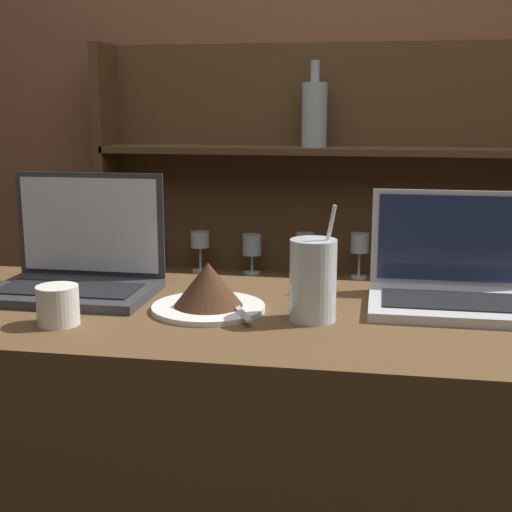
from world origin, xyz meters
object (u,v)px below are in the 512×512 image
Objects in this scene: laptop_far at (459,282)px; coffee_cup at (58,305)px; cake_plate at (208,290)px; laptop_near at (78,266)px; water_glass at (315,280)px.

coffee_cup is at bearing -160.01° from laptop_far.
cake_plate reaches higher than coffee_cup.
cake_plate is at bearing -164.86° from laptop_far.
laptop_far is at bearing 15.14° from cake_plate.
cake_plate is (0.29, -0.09, -0.01)m from laptop_near.
laptop_near reaches higher than cake_plate.
laptop_far is 1.59× the size of cake_plate.
coffee_cup is (0.06, -0.22, -0.02)m from laptop_near.
water_glass is (0.49, -0.11, 0.02)m from laptop_near.
laptop_far is 0.48m from cake_plate.
cake_plate is 2.89× the size of coffee_cup.
coffee_cup is (-0.24, -0.13, -0.00)m from cake_plate.
water_glass is at bearing -7.35° from cake_plate.
laptop_near is 1.53× the size of cake_plate.
water_glass is at bearing 13.35° from coffee_cup.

